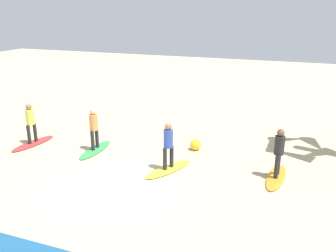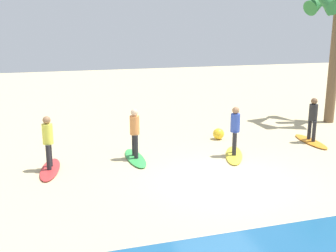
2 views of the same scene
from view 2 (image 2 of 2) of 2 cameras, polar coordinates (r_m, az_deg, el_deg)
ground_plane at (r=12.29m, az=7.54°, el=-7.38°), size 60.00×60.00×0.00m
surfboard_orange at (r=16.79m, az=19.03°, el=-2.00°), size 0.73×2.14×0.09m
surfer_orange at (r=16.56m, az=19.30°, el=1.30°), size 0.32×0.46×1.64m
surfboard_yellow at (r=14.44m, az=9.05°, el=-3.95°), size 1.39×2.14×0.09m
surfer_yellow at (r=14.17m, az=9.21°, el=-0.14°), size 0.32×0.43×1.64m
surfboard_green at (r=13.99m, az=-4.52°, el=-4.40°), size 0.56×2.10×0.09m
surfer_green at (r=13.71m, az=-4.60°, el=-0.47°), size 0.32×0.46×1.64m
surfboard_red at (r=13.42m, az=-15.90°, el=-5.73°), size 0.86×2.16×0.09m
surfer_red at (r=13.13m, az=-16.18°, el=-1.65°), size 0.32×0.46×1.64m
beach_ball at (r=16.39m, az=6.96°, el=-1.07°), size 0.44×0.44×0.44m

